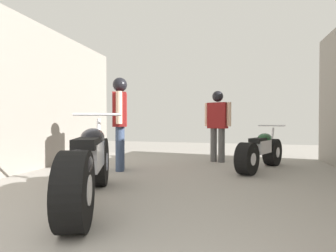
{
  "coord_description": "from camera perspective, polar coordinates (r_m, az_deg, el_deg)",
  "views": [
    {
      "loc": [
        0.84,
        -0.14,
        0.95
      ],
      "look_at": [
        -0.11,
        3.56,
        0.88
      ],
      "focal_mm": 27.36,
      "sensor_mm": 36.0,
      "label": 1
    }
  ],
  "objects": [
    {
      "name": "motorcycle_black_naked",
      "position": [
        5.34,
        19.85,
        -5.4
      ],
      "size": [
        1.04,
        1.78,
        0.88
      ],
      "color": "black",
      "rests_on": "ground_plane"
    },
    {
      "name": "motorcycle_maroon_cruiser",
      "position": [
        3.12,
        -17.21,
        -8.35
      ],
      "size": [
        1.14,
        2.21,
        1.07
      ],
      "color": "black",
      "rests_on": "ground_plane"
    },
    {
      "name": "ground_plane",
      "position": [
        3.66,
        0.58,
        -14.0
      ],
      "size": [
        15.79,
        15.79,
        0.0
      ],
      "primitive_type": "plane",
      "color": "gray"
    },
    {
      "name": "mechanic_with_helmet",
      "position": [
        5.04,
        -10.65,
        2.46
      ],
      "size": [
        0.41,
        0.69,
        1.8
      ],
      "color": "#384766",
      "rests_on": "ground_plane"
    },
    {
      "name": "mechanic_in_blue",
      "position": [
        6.1,
        11.0,
        1.46
      ],
      "size": [
        0.65,
        0.36,
        1.66
      ],
      "color": "#4C4C4C",
      "rests_on": "ground_plane"
    },
    {
      "name": "garage_partition_left",
      "position": [
        5.12,
        -33.38,
        6.46
      ],
      "size": [
        0.08,
        7.24,
        2.9
      ],
      "primitive_type": "cube",
      "color": "gray",
      "rests_on": "ground_plane"
    }
  ]
}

